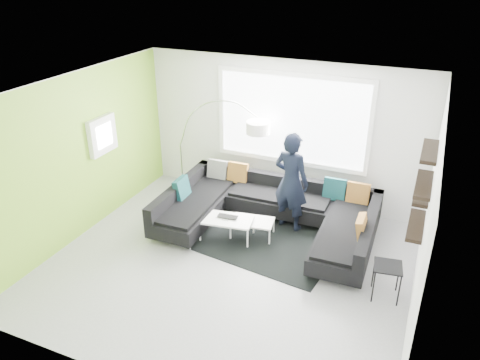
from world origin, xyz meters
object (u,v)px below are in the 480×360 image
arc_lamp (180,144)px  person (291,182)px  side_table (386,281)px  coffee_table (240,228)px  laptop (227,218)px  sectional_sofa (268,216)px

arc_lamp → person: bearing=-9.0°
side_table → person: size_ratio=0.29×
coffee_table → laptop: size_ratio=3.05×
coffee_table → side_table: side_table is taller
coffee_table → side_table: (2.54, -0.63, 0.08)m
coffee_table → person: 1.20m
sectional_sofa → person: size_ratio=2.03×
coffee_table → side_table: 2.62m
side_table → laptop: side_table is taller
sectional_sofa → side_table: (2.15, -0.95, -0.08)m
arc_lamp → side_table: size_ratio=3.87×
arc_lamp → person: size_ratio=1.13×
coffee_table → laptop: laptop is taller
laptop → coffee_table: bearing=23.0°
sectional_sofa → coffee_table: (-0.39, -0.32, -0.16)m
laptop → person: bearing=36.0°
person → coffee_table: bearing=57.5°
coffee_table → person: bearing=35.4°
coffee_table → arc_lamp: arc_lamp is taller
sectional_sofa → arc_lamp: bearing=156.9°
arc_lamp → side_table: (4.36, -1.84, -0.76)m
side_table → person: bearing=145.0°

